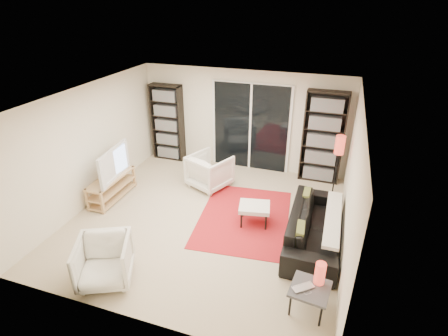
{
  "coord_description": "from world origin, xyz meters",
  "views": [
    {
      "loc": [
        2.11,
        -5.25,
        3.95
      ],
      "look_at": [
        0.25,
        0.3,
        1.0
      ],
      "focal_mm": 28.0,
      "sensor_mm": 36.0,
      "label": 1
    }
  ],
  "objects_px": {
    "side_table": "(310,290)",
    "floor_lamp": "(339,151)",
    "bookshelf_left": "(168,123)",
    "sofa": "(315,226)",
    "armchair_front": "(104,261)",
    "armchair_back": "(210,171)",
    "ottoman": "(254,208)",
    "tv_stand": "(112,187)",
    "bookshelf_right": "(323,138)"
  },
  "relations": [
    {
      "from": "bookshelf_right",
      "to": "tv_stand",
      "type": "bearing_deg",
      "value": -151.16
    },
    {
      "from": "bookshelf_left",
      "to": "sofa",
      "type": "relative_size",
      "value": 0.89
    },
    {
      "from": "bookshelf_right",
      "to": "ottoman",
      "type": "relative_size",
      "value": 3.26
    },
    {
      "from": "armchair_front",
      "to": "ottoman",
      "type": "bearing_deg",
      "value": 25.47
    },
    {
      "from": "bookshelf_left",
      "to": "armchair_front",
      "type": "xyz_separation_m",
      "value": [
        1.08,
        -4.33,
        -0.62
      ]
    },
    {
      "from": "sofa",
      "to": "floor_lamp",
      "type": "relative_size",
      "value": 1.54
    },
    {
      "from": "side_table",
      "to": "floor_lamp",
      "type": "bearing_deg",
      "value": 87.22
    },
    {
      "from": "ottoman",
      "to": "floor_lamp",
      "type": "xyz_separation_m",
      "value": [
        1.36,
        1.44,
        0.74
      ]
    },
    {
      "from": "bookshelf_right",
      "to": "side_table",
      "type": "bearing_deg",
      "value": -86.93
    },
    {
      "from": "bookshelf_right",
      "to": "tv_stand",
      "type": "distance_m",
      "value": 4.72
    },
    {
      "from": "side_table",
      "to": "floor_lamp",
      "type": "distance_m",
      "value": 3.27
    },
    {
      "from": "armchair_front",
      "to": "bookshelf_left",
      "type": "bearing_deg",
      "value": 79.15
    },
    {
      "from": "bookshelf_left",
      "to": "bookshelf_right",
      "type": "xyz_separation_m",
      "value": [
        3.85,
        -0.0,
        0.07
      ]
    },
    {
      "from": "tv_stand",
      "to": "ottoman",
      "type": "xyz_separation_m",
      "value": [
        3.09,
        0.06,
        0.08
      ]
    },
    {
      "from": "bookshelf_right",
      "to": "floor_lamp",
      "type": "xyz_separation_m",
      "value": [
        0.36,
        -0.75,
        0.04
      ]
    },
    {
      "from": "ottoman",
      "to": "bookshelf_left",
      "type": "bearing_deg",
      "value": 142.48
    },
    {
      "from": "side_table",
      "to": "bookshelf_right",
      "type": "bearing_deg",
      "value": 93.07
    },
    {
      "from": "tv_stand",
      "to": "armchair_front",
      "type": "xyz_separation_m",
      "value": [
        1.31,
        -2.08,
        0.09
      ]
    },
    {
      "from": "tv_stand",
      "to": "side_table",
      "type": "distance_m",
      "value": 4.61
    },
    {
      "from": "bookshelf_left",
      "to": "bookshelf_right",
      "type": "relative_size",
      "value": 0.93
    },
    {
      "from": "tv_stand",
      "to": "sofa",
      "type": "xyz_separation_m",
      "value": [
        4.22,
        -0.14,
        0.06
      ]
    },
    {
      "from": "bookshelf_left",
      "to": "ottoman",
      "type": "xyz_separation_m",
      "value": [
        2.85,
        -2.19,
        -0.63
      ]
    },
    {
      "from": "armchair_front",
      "to": "sofa",
      "type": "bearing_deg",
      "value": 8.92
    },
    {
      "from": "bookshelf_right",
      "to": "armchair_front",
      "type": "bearing_deg",
      "value": -122.61
    },
    {
      "from": "ottoman",
      "to": "side_table",
      "type": "bearing_deg",
      "value": -55.25
    },
    {
      "from": "tv_stand",
      "to": "armchair_back",
      "type": "relative_size",
      "value": 1.51
    },
    {
      "from": "bookshelf_left",
      "to": "side_table",
      "type": "distance_m",
      "value": 5.69
    },
    {
      "from": "sofa",
      "to": "armchair_front",
      "type": "bearing_deg",
      "value": 123.73
    },
    {
      "from": "tv_stand",
      "to": "floor_lamp",
      "type": "distance_m",
      "value": 4.76
    },
    {
      "from": "ottoman",
      "to": "armchair_back",
      "type": "bearing_deg",
      "value": 140.08
    },
    {
      "from": "bookshelf_left",
      "to": "floor_lamp",
      "type": "xyz_separation_m",
      "value": [
        4.21,
        -0.75,
        0.11
      ]
    },
    {
      "from": "sofa",
      "to": "bookshelf_right",
      "type": "bearing_deg",
      "value": 3.21
    },
    {
      "from": "bookshelf_left",
      "to": "sofa",
      "type": "xyz_separation_m",
      "value": [
        3.99,
        -2.39,
        -0.66
      ]
    },
    {
      "from": "armchair_front",
      "to": "tv_stand",
      "type": "bearing_deg",
      "value": 97.33
    },
    {
      "from": "ottoman",
      "to": "armchair_front",
      "type": "bearing_deg",
      "value": -129.69
    },
    {
      "from": "armchair_back",
      "to": "floor_lamp",
      "type": "xyz_separation_m",
      "value": [
        2.66,
        0.35,
        0.71
      ]
    },
    {
      "from": "sofa",
      "to": "armchair_front",
      "type": "xyz_separation_m",
      "value": [
        -2.91,
        -1.94,
        0.04
      ]
    },
    {
      "from": "armchair_back",
      "to": "ottoman",
      "type": "distance_m",
      "value": 1.7
    },
    {
      "from": "tv_stand",
      "to": "floor_lamp",
      "type": "xyz_separation_m",
      "value": [
        4.45,
        1.5,
        0.82
      ]
    },
    {
      "from": "bookshelf_left",
      "to": "floor_lamp",
      "type": "height_order",
      "value": "bookshelf_left"
    },
    {
      "from": "sofa",
      "to": "floor_lamp",
      "type": "bearing_deg",
      "value": -8.03
    },
    {
      "from": "ottoman",
      "to": "floor_lamp",
      "type": "distance_m",
      "value": 2.12
    },
    {
      "from": "bookshelf_left",
      "to": "ottoman",
      "type": "distance_m",
      "value": 3.65
    },
    {
      "from": "bookshelf_left",
      "to": "tv_stand",
      "type": "xyz_separation_m",
      "value": [
        -0.23,
        -2.25,
        -0.71
      ]
    },
    {
      "from": "tv_stand",
      "to": "ottoman",
      "type": "relative_size",
      "value": 1.95
    },
    {
      "from": "bookshelf_right",
      "to": "armchair_back",
      "type": "bearing_deg",
      "value": -154.4
    },
    {
      "from": "armchair_front",
      "to": "ottoman",
      "type": "distance_m",
      "value": 2.78
    },
    {
      "from": "sofa",
      "to": "ottoman",
      "type": "bearing_deg",
      "value": 80.16
    },
    {
      "from": "armchair_front",
      "to": "floor_lamp",
      "type": "xyz_separation_m",
      "value": [
        3.14,
        3.58,
        0.73
      ]
    },
    {
      "from": "bookshelf_right",
      "to": "ottoman",
      "type": "distance_m",
      "value": 2.51
    }
  ]
}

